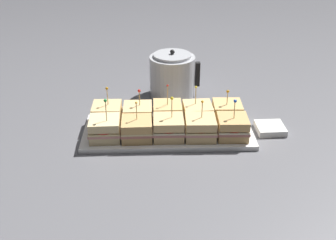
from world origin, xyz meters
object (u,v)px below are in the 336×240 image
Objects in this scene: sandwich_back_far_left at (107,114)px; sandwich_front_far_left at (105,129)px; serving_platter at (168,132)px; sandwich_front_left at (137,129)px; sandwich_front_center at (169,128)px; sandwich_back_right at (198,113)px; kettle_steel at (172,75)px; napkin_stack at (270,128)px; sandwich_back_far_right at (227,113)px; sandwich_front_right at (200,128)px; sandwich_back_center at (167,113)px; sandwich_front_far_right at (232,127)px; sandwich_back_left at (138,114)px.

sandwich_front_far_left is at bearing -88.69° from sandwich_back_far_left.
sandwich_front_left reaches higher than serving_platter.
serving_platter is 0.07m from sandwich_front_center.
sandwich_back_right is (0.11, 0.06, 0.05)m from serving_platter.
kettle_steel is 2.07× the size of napkin_stack.
napkin_stack is at bearing -43.55° from kettle_steel.
kettle_steel is (-0.20, 0.29, 0.04)m from sandwich_back_far_right.
sandwich_front_center is (0.11, 0.00, 0.00)m from sandwich_front_left.
sandwich_front_left is 0.99× the size of sandwich_front_right.
sandwich_back_center reaches higher than sandwich_back_far_right.
sandwich_back_center reaches higher than serving_platter.
sandwich_front_far_left is at bearing 179.61° from sandwich_front_far_right.
sandwich_front_far_right is 0.18m from napkin_stack.
sandwich_back_center reaches higher than sandwich_front_left.
kettle_steel reaches higher than serving_platter.
sandwich_back_center is (0.11, 0.12, 0.00)m from sandwich_front_left.
sandwich_back_far_left reaches higher than sandwich_front_left.
sandwich_back_right reaches higher than sandwich_back_far_right.
sandwich_front_far_left is 1.15× the size of sandwich_back_left.
sandwich_front_center is 0.40m from kettle_steel.
sandwich_front_center is at bearing -134.94° from sandwich_back_right.
napkin_stack is at bearing 9.46° from sandwich_front_center.
sandwich_front_center reaches higher than sandwich_back_left.
sandwich_front_center reaches higher than sandwich_back_far_right.
sandwich_back_right is at bearing 0.15° from sandwich_back_far_left.
sandwich_front_left is at bearing -0.94° from sandwich_front_far_left.
sandwich_front_far_right is at bearing -14.23° from sandwich_back_far_left.
sandwich_back_left is 0.33m from kettle_steel.
sandwich_back_right reaches higher than sandwich_back_left.
sandwich_front_right is 0.11m from sandwich_front_far_right.
napkin_stack is at bearing 23.07° from sandwich_front_far_right.
serving_platter is 0.07m from sandwich_back_center.
sandwich_back_far_left is 0.39m from kettle_steel.
sandwich_back_center is 1.50× the size of napkin_stack.
sandwich_front_center reaches higher than sandwich_front_left.
serving_platter is at bearing -88.94° from sandwich_back_center.
sandwich_back_right is (-0.11, 0.12, -0.00)m from sandwich_front_far_right.
sandwich_back_far_right is (0.23, -0.00, 0.00)m from sandwich_back_center.
kettle_steel reaches higher than sandwich_back_center.
napkin_stack is (0.39, 0.01, 0.00)m from serving_platter.
sandwich_front_right is (0.23, -0.00, 0.00)m from sandwich_front_left.
sandwich_back_far_right is at bearing -0.08° from sandwich_back_far_left.
sandwich_front_right is 1.05× the size of sandwich_back_far_right.
sandwich_back_far_right is 1.29× the size of napkin_stack.
sandwich_back_left is 0.87× the size of sandwich_back_center.
kettle_steel is at bearing 85.82° from sandwich_front_center.
napkin_stack is (0.50, 0.07, -0.04)m from sandwich_front_left.
serving_platter is 4.28× the size of sandwich_back_right.
sandwich_front_center is at bearing 0.96° from sandwich_front_left.
sandwich_front_center is 1.14× the size of sandwich_back_far_right.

